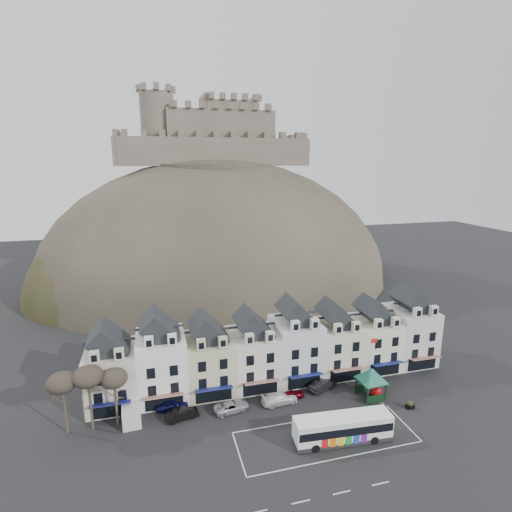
{
  "coord_description": "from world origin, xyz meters",
  "views": [
    {
      "loc": [
        -17.42,
        -37.8,
        33.27
      ],
      "look_at": [
        -0.83,
        24.0,
        17.97
      ],
      "focal_mm": 28.0,
      "sensor_mm": 36.0,
      "label": 1
    }
  ],
  "objects": [
    {
      "name": "castle",
      "position": [
        0.51,
        75.93,
        40.19
      ],
      "size": [
        50.2,
        22.2,
        22.0
      ],
      "color": "brown",
      "rests_on": "ground"
    },
    {
      "name": "bus",
      "position": [
        3.64,
        0.15,
        1.87
      ],
      "size": [
        12.15,
        3.65,
        3.38
      ],
      "rotation": [
        0.0,
        0.0,
        -0.07
      ],
      "color": "#262628",
      "rests_on": "ground"
    },
    {
      "name": "coach_bay_markings",
      "position": [
        2.0,
        1.25,
        0.0
      ],
      "size": [
        22.0,
        7.5,
        0.01
      ],
      "primitive_type": "cube",
      "color": "silver",
      "rests_on": "ground"
    },
    {
      "name": "car_navy",
      "position": [
        -16.0,
        12.0,
        0.75
      ],
      "size": [
        4.42,
        1.89,
        1.49
      ],
      "primitive_type": "imported",
      "rotation": [
        0.0,
        0.0,
        1.54
      ],
      "color": "#0C0C40",
      "rests_on": "ground"
    },
    {
      "name": "red_buoy",
      "position": [
        12.36,
        6.9,
        1.08
      ],
      "size": [
        1.7,
        1.7,
        2.1
      ],
      "rotation": [
        0.0,
        0.0,
        -0.13
      ],
      "color": "black",
      "rests_on": "ground"
    },
    {
      "name": "bus_shelter",
      "position": [
        11.85,
        7.55,
        3.56
      ],
      "size": [
        7.21,
        7.21,
        4.59
      ],
      "rotation": [
        0.0,
        0.0,
        0.07
      ],
      "color": "black",
      "rests_on": "ground"
    },
    {
      "name": "planter_east",
      "position": [
        15.72,
        3.68,
        0.54
      ],
      "size": [
        1.17,
        0.78,
        1.12
      ],
      "rotation": [
        0.0,
        0.0,
        -0.09
      ],
      "color": "black",
      "rests_on": "ground"
    },
    {
      "name": "car_maroon",
      "position": [
        0.8,
        10.12,
        0.62
      ],
      "size": [
        3.83,
        2.09,
        1.23
      ],
      "primitive_type": "imported",
      "rotation": [
        0.0,
        0.0,
        1.75
      ],
      "color": "#560411",
      "rests_on": "ground"
    },
    {
      "name": "planter_west",
      "position": [
        12.0,
        4.6,
        0.46
      ],
      "size": [
        1.06,
        0.77,
        0.95
      ],
      "rotation": [
        0.0,
        0.0,
        -0.35
      ],
      "color": "black",
      "rests_on": "ground"
    },
    {
      "name": "townhouse_terrace",
      "position": [
        0.15,
        15.97,
        5.3
      ],
      "size": [
        54.4,
        9.35,
        11.8
      ],
      "color": "beige",
      "rests_on": "ground"
    },
    {
      "name": "tree_left_near",
      "position": [
        -23.0,
        10.5,
        6.55
      ],
      "size": [
        3.43,
        3.43,
        7.84
      ],
      "color": "#3A3225",
      "rests_on": "ground"
    },
    {
      "name": "tree_left_mid",
      "position": [
        -26.0,
        10.5,
        7.24
      ],
      "size": [
        3.78,
        3.78,
        8.64
      ],
      "color": "#3A3225",
      "rests_on": "ground"
    },
    {
      "name": "car_charcoal",
      "position": [
        6.0,
        11.12,
        0.77
      ],
      "size": [
        4.92,
        3.44,
        1.54
      ],
      "primitive_type": "imported",
      "rotation": [
        0.0,
        0.0,
        2.01
      ],
      "color": "black",
      "rests_on": "ground"
    },
    {
      "name": "castle_hill",
      "position": [
        1.25,
        68.95,
        0.11
      ],
      "size": [
        100.0,
        76.0,
        68.0
      ],
      "color": "#352F29",
      "rests_on": "ground"
    },
    {
      "name": "white_van",
      "position": [
        -21.32,
        11.26,
        1.21
      ],
      "size": [
        2.64,
        5.42,
        2.41
      ],
      "rotation": [
        0.0,
        0.0,
        0.07
      ],
      "color": "silver",
      "rests_on": "ground"
    },
    {
      "name": "tree_left_far",
      "position": [
        -29.0,
        10.5,
        6.9
      ],
      "size": [
        3.61,
        3.61,
        8.24
      ],
      "color": "#3A3225",
      "rests_on": "ground"
    },
    {
      "name": "car_black",
      "position": [
        -14.8,
        9.5,
        0.72
      ],
      "size": [
        4.6,
        2.39,
        1.44
      ],
      "primitive_type": "imported",
      "rotation": [
        0.0,
        0.0,
        1.78
      ],
      "color": "black",
      "rests_on": "ground"
    },
    {
      "name": "flagpole",
      "position": [
        12.93,
        10.0,
        4.62
      ],
      "size": [
        1.17,
        0.12,
        8.08
      ],
      "rotation": [
        0.0,
        0.0,
        0.03
      ],
      "color": "silver",
      "rests_on": "ground"
    },
    {
      "name": "car_white",
      "position": [
        -1.28,
        9.5,
        0.75
      ],
      "size": [
        5.35,
        2.59,
        1.5
      ],
      "primitive_type": "imported",
      "rotation": [
        0.0,
        0.0,
        1.67
      ],
      "color": "white",
      "rests_on": "ground"
    },
    {
      "name": "ground",
      "position": [
        0.0,
        0.0,
        0.0
      ],
      "size": [
        300.0,
        300.0,
        0.0
      ],
      "primitive_type": "plane",
      "color": "black",
      "rests_on": "ground"
    },
    {
      "name": "car_silver",
      "position": [
        -8.19,
        9.5,
        0.67
      ],
      "size": [
        5.03,
        2.99,
        1.33
      ],
      "primitive_type": "imported",
      "rotation": [
        0.0,
        0.0,
        1.75
      ],
      "color": "#AFB1B7",
      "rests_on": "ground"
    }
  ]
}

